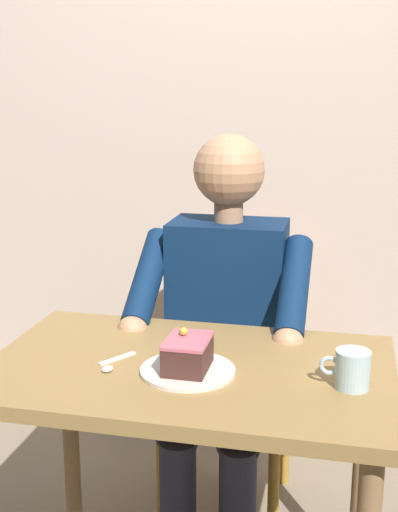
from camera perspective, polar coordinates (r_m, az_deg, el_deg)
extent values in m
cube|color=beige|center=(2.73, 5.31, 15.94)|extent=(6.40, 0.12, 3.00)
cube|color=olive|center=(1.68, -0.86, -9.71)|extent=(0.99, 0.61, 0.04)
cylinder|color=olive|center=(2.03, 13.56, -17.26)|extent=(0.05, 0.05, 0.73)
cylinder|color=olive|center=(2.18, -10.78, -14.75)|extent=(0.05, 0.05, 0.73)
cube|color=#A27729|center=(2.29, 2.44, -11.35)|extent=(0.42, 0.42, 0.04)
cube|color=#A27729|center=(2.38, 3.34, -4.06)|extent=(0.38, 0.04, 0.45)
cylinder|color=#A27729|center=(2.22, 6.32, -18.66)|extent=(0.04, 0.04, 0.43)
cylinder|color=#A27729|center=(2.28, -3.16, -17.65)|extent=(0.04, 0.04, 0.43)
cylinder|color=#A27729|center=(2.53, 7.30, -14.30)|extent=(0.04, 0.04, 0.43)
cylinder|color=#A27729|center=(2.58, -0.91, -13.57)|extent=(0.04, 0.04, 0.43)
cube|color=#0C2345|center=(2.16, 2.43, -4.37)|extent=(0.36, 0.22, 0.56)
sphere|color=tan|center=(2.07, 2.55, 7.27)|extent=(0.22, 0.22, 0.22)
cylinder|color=tan|center=(2.08, 2.52, 3.74)|extent=(0.09, 0.09, 0.06)
cylinder|color=#0C2345|center=(1.97, 8.05, -2.64)|extent=(0.08, 0.33, 0.26)
sphere|color=tan|center=(1.85, 7.49, -7.36)|extent=(0.09, 0.09, 0.09)
cylinder|color=#0C2345|center=(2.05, -4.33, -1.87)|extent=(0.08, 0.33, 0.26)
sphere|color=tan|center=(1.94, -5.66, -6.33)|extent=(0.09, 0.09, 0.09)
cylinder|color=#26273B|center=(2.16, 4.17, -13.12)|extent=(0.13, 0.38, 0.14)
cylinder|color=#26273B|center=(2.19, -0.62, -12.67)|extent=(0.13, 0.38, 0.14)
cylinder|color=#26273B|center=(2.12, 3.26, -20.68)|extent=(0.11, 0.11, 0.41)
cylinder|color=#26273B|center=(2.15, -1.79, -20.09)|extent=(0.11, 0.11, 0.41)
cylinder|color=silver|center=(1.63, -0.96, -9.66)|extent=(0.23, 0.23, 0.01)
cube|color=#42241F|center=(1.61, -0.96, -8.40)|extent=(0.10, 0.13, 0.07)
cube|color=#C75D6E|center=(1.60, -0.97, -7.15)|extent=(0.10, 0.14, 0.01)
sphere|color=gold|center=(1.61, -1.32, -6.39)|extent=(0.02, 0.02, 0.02)
cylinder|color=silver|center=(1.57, 12.84, -9.32)|extent=(0.08, 0.08, 0.09)
torus|color=silver|center=(1.57, 10.95, -9.07)|extent=(0.05, 0.01, 0.05)
cylinder|color=black|center=(1.56, 12.92, -8.04)|extent=(0.07, 0.07, 0.01)
cube|color=silver|center=(1.71, -6.92, -8.59)|extent=(0.07, 0.10, 0.01)
ellipsoid|color=silver|center=(1.65, -7.74, -9.43)|extent=(0.03, 0.04, 0.01)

